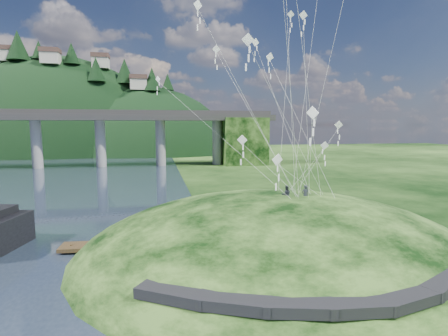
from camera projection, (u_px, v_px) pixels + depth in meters
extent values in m
plane|color=black|center=(188.00, 268.00, 27.14)|extent=(320.00, 320.00, 0.00)
ellipsoid|color=black|center=(277.00, 268.00, 30.79)|extent=(36.00, 32.00, 13.00)
cube|color=black|center=(174.00, 293.00, 18.81)|extent=(4.32, 3.62, 0.71)
cube|color=black|center=(235.00, 302.00, 17.77)|extent=(4.10, 2.97, 0.61)
cube|color=black|center=(298.00, 306.00, 17.36)|extent=(3.85, 2.37, 0.62)
cube|color=black|center=(358.00, 305.00, 17.50)|extent=(3.62, 1.83, 0.66)
cube|color=black|center=(407.00, 298.00, 18.27)|extent=(3.82, 2.27, 0.68)
cube|color=black|center=(442.00, 283.00, 19.75)|extent=(4.11, 2.97, 0.71)
cylinder|color=gray|center=(36.00, 143.00, 88.44)|extent=(2.60, 2.60, 13.00)
cylinder|color=gray|center=(101.00, 142.00, 91.38)|extent=(2.60, 2.60, 13.00)
cylinder|color=gray|center=(161.00, 142.00, 94.33)|extent=(2.60, 2.60, 13.00)
cylinder|color=gray|center=(217.00, 141.00, 97.28)|extent=(2.60, 2.60, 13.00)
cube|color=black|center=(243.00, 141.00, 98.71)|extent=(12.00, 11.00, 13.00)
ellipsoid|color=black|center=(63.00, 167.00, 142.99)|extent=(96.00, 68.00, 88.00)
ellipsoid|color=black|center=(150.00, 177.00, 142.35)|extent=(76.00, 56.00, 72.00)
cone|color=black|center=(18.00, 45.00, 124.49)|extent=(8.01, 8.01, 10.54)
cone|color=black|center=(39.00, 50.00, 125.44)|extent=(4.97, 4.97, 6.54)
cone|color=black|center=(71.00, 53.00, 125.80)|extent=(5.83, 5.83, 7.67)
cone|color=black|center=(96.00, 69.00, 123.42)|extent=(6.47, 6.47, 8.51)
cone|color=black|center=(125.00, 71.00, 131.82)|extent=(7.13, 7.13, 9.38)
cone|color=black|center=(152.00, 79.00, 129.33)|extent=(6.56, 6.56, 8.63)
cone|color=black|center=(168.00, 82.00, 135.92)|extent=(4.88, 4.88, 6.42)
cube|color=beige|center=(7.00, 56.00, 127.19)|extent=(6.00, 5.00, 4.00)
cube|color=#51362E|center=(6.00, 48.00, 126.86)|extent=(6.40, 5.40, 1.60)
cube|color=beige|center=(51.00, 58.00, 122.85)|extent=(6.00, 5.00, 4.00)
cube|color=#51362E|center=(50.00, 51.00, 122.51)|extent=(6.40, 5.40, 1.60)
cube|color=beige|center=(101.00, 63.00, 131.75)|extent=(6.00, 5.00, 4.00)
cube|color=#51362E|center=(100.00, 56.00, 131.41)|extent=(6.40, 5.40, 1.60)
cube|color=beige|center=(139.00, 85.00, 129.58)|extent=(6.00, 5.00, 4.00)
cube|color=#51362E|center=(139.00, 77.00, 129.25)|extent=(6.40, 5.40, 1.60)
cube|color=#312314|center=(137.00, 244.00, 31.22)|extent=(13.21, 2.95, 0.33)
cylinder|color=#312314|center=(72.00, 250.00, 30.56)|extent=(0.28, 0.28, 0.94)
cylinder|color=#312314|center=(105.00, 248.00, 30.91)|extent=(0.28, 0.28, 0.94)
cylinder|color=#312314|center=(137.00, 247.00, 31.25)|extent=(0.28, 0.28, 0.94)
cylinder|color=#312314|center=(169.00, 245.00, 31.60)|extent=(0.28, 0.28, 0.94)
cylinder|color=#312314|center=(200.00, 244.00, 31.94)|extent=(0.28, 0.28, 0.94)
imported|color=#242630|center=(306.00, 185.00, 30.21)|extent=(0.70, 0.46, 1.89)
imported|color=#242630|center=(286.00, 185.00, 30.27)|extent=(0.91, 0.76, 1.70)
cube|color=white|center=(277.00, 160.00, 24.35)|extent=(0.87, 0.29, 0.87)
cube|color=white|center=(277.00, 169.00, 24.43)|extent=(0.11, 0.08, 0.52)
cube|color=white|center=(277.00, 178.00, 24.51)|extent=(0.11, 0.08, 0.52)
cube|color=white|center=(277.00, 186.00, 24.59)|extent=(0.11, 0.08, 0.52)
cube|color=white|center=(248.00, 40.00, 23.74)|extent=(0.87, 0.20, 0.87)
cube|color=white|center=(248.00, 49.00, 23.81)|extent=(0.11, 0.04, 0.51)
cube|color=white|center=(248.00, 58.00, 23.89)|extent=(0.11, 0.04, 0.51)
cube|color=white|center=(248.00, 68.00, 23.97)|extent=(0.11, 0.04, 0.51)
cube|color=white|center=(291.00, 14.00, 36.01)|extent=(0.75, 0.29, 0.73)
cube|color=white|center=(291.00, 20.00, 36.08)|extent=(0.10, 0.03, 0.44)
cube|color=white|center=(290.00, 25.00, 36.15)|extent=(0.10, 0.03, 0.44)
cube|color=white|center=(290.00, 31.00, 36.21)|extent=(0.10, 0.03, 0.44)
cube|color=white|center=(303.00, 15.00, 27.83)|extent=(0.71, 0.22, 0.69)
cube|color=white|center=(303.00, 22.00, 27.89)|extent=(0.09, 0.04, 0.41)
cube|color=white|center=(303.00, 28.00, 27.95)|extent=(0.09, 0.04, 0.41)
cube|color=white|center=(303.00, 35.00, 28.02)|extent=(0.09, 0.04, 0.41)
cube|color=white|center=(313.00, 113.00, 22.14)|extent=(0.56, 0.71, 0.84)
cube|color=white|center=(312.00, 122.00, 22.21)|extent=(0.10, 0.08, 0.50)
cube|color=white|center=(312.00, 132.00, 22.29)|extent=(0.10, 0.08, 0.50)
cube|color=white|center=(312.00, 142.00, 22.36)|extent=(0.10, 0.08, 0.50)
cube|color=white|center=(158.00, 79.00, 35.98)|extent=(0.49, 0.49, 0.65)
cube|color=white|center=(158.00, 84.00, 36.04)|extent=(0.08, 0.06, 0.38)
cube|color=white|center=(158.00, 88.00, 36.10)|extent=(0.08, 0.06, 0.38)
cube|color=white|center=(158.00, 93.00, 36.16)|extent=(0.08, 0.06, 0.38)
cube|color=white|center=(325.00, 145.00, 27.08)|extent=(0.67, 0.23, 0.65)
cube|color=white|center=(324.00, 152.00, 27.14)|extent=(0.09, 0.03, 0.39)
cube|color=white|center=(324.00, 158.00, 27.20)|extent=(0.09, 0.03, 0.39)
cube|color=white|center=(324.00, 164.00, 27.25)|extent=(0.09, 0.03, 0.39)
cube|color=white|center=(270.00, 57.00, 34.07)|extent=(0.83, 0.32, 0.84)
cube|color=white|center=(270.00, 64.00, 34.14)|extent=(0.10, 0.08, 0.50)
cube|color=white|center=(270.00, 70.00, 34.22)|extent=(0.10, 0.08, 0.50)
cube|color=white|center=(270.00, 76.00, 34.29)|extent=(0.10, 0.08, 0.50)
cube|color=white|center=(339.00, 125.00, 34.15)|extent=(0.84, 0.29, 0.82)
cube|color=white|center=(338.00, 131.00, 34.22)|extent=(0.11, 0.03, 0.49)
cube|color=white|center=(338.00, 137.00, 34.29)|extent=(0.11, 0.03, 0.49)
cube|color=white|center=(338.00, 143.00, 34.37)|extent=(0.11, 0.03, 0.49)
cube|color=white|center=(242.00, 140.00, 29.21)|extent=(0.80, 0.44, 0.85)
cube|color=white|center=(242.00, 147.00, 29.28)|extent=(0.11, 0.04, 0.50)
cube|color=white|center=(242.00, 155.00, 29.36)|extent=(0.11, 0.04, 0.50)
cube|color=white|center=(242.00, 162.00, 29.44)|extent=(0.11, 0.04, 0.50)
cube|color=white|center=(198.00, 5.00, 24.20)|extent=(0.65, 0.37, 0.72)
cube|color=white|center=(198.00, 13.00, 24.26)|extent=(0.08, 0.07, 0.42)
cube|color=white|center=(198.00, 20.00, 24.33)|extent=(0.08, 0.07, 0.42)
cube|color=white|center=(198.00, 28.00, 24.39)|extent=(0.08, 0.07, 0.42)
cube|color=white|center=(216.00, 49.00, 36.72)|extent=(0.87, 0.23, 0.86)
cube|color=white|center=(216.00, 55.00, 36.79)|extent=(0.11, 0.05, 0.50)
cube|color=white|center=(216.00, 61.00, 36.87)|extent=(0.11, 0.05, 0.50)
cube|color=white|center=(216.00, 67.00, 36.94)|extent=(0.11, 0.05, 0.50)
cube|color=white|center=(255.00, 42.00, 37.31)|extent=(0.84, 0.24, 0.84)
cube|color=white|center=(255.00, 48.00, 37.39)|extent=(0.11, 0.07, 0.49)
cube|color=white|center=(255.00, 54.00, 37.46)|extent=(0.11, 0.07, 0.49)
cube|color=white|center=(255.00, 60.00, 37.54)|extent=(0.11, 0.07, 0.49)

